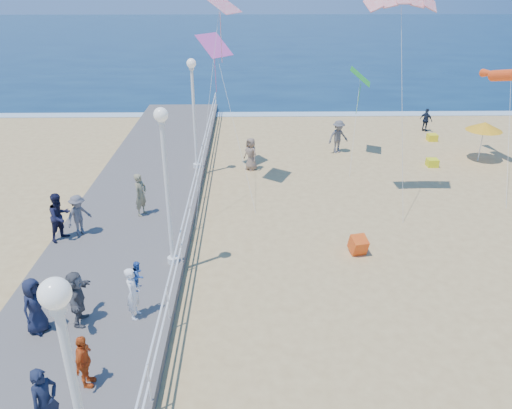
{
  "coord_description": "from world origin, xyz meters",
  "views": [
    {
      "loc": [
        -2.79,
        -14.49,
        9.36
      ],
      "look_at": [
        -2.5,
        2.0,
        1.6
      ],
      "focal_mm": 35.0,
      "sensor_mm": 36.0,
      "label": 1
    }
  ],
  "objects_px": {
    "beach_walker_b": "(426,120)",
    "beach_chair_right": "(432,163)",
    "beach_walker_c": "(251,154)",
    "woman_holding_toddler": "(133,293)",
    "spectator_0": "(45,402)",
    "lamp_post_near": "(76,396)",
    "spectator_6": "(141,195)",
    "beach_chair_left": "(432,137)",
    "spectator_7": "(60,217)",
    "spectator_4": "(35,306)",
    "spectator_3": "(84,362)",
    "beach_umbrella": "(485,126)",
    "box_kite": "(358,246)",
    "spectator_5": "(77,298)",
    "beach_walker_a": "(338,137)",
    "lamp_post_mid": "(166,173)",
    "toddler_held": "(138,275)",
    "lamp_post_far": "(193,103)"
  },
  "relations": [
    {
      "from": "beach_chair_left",
      "to": "toddler_held",
      "type": "bearing_deg",
      "value": -129.83
    },
    {
      "from": "beach_chair_left",
      "to": "spectator_7",
      "type": "bearing_deg",
      "value": -144.96
    },
    {
      "from": "beach_walker_b",
      "to": "beach_walker_c",
      "type": "distance_m",
      "value": 13.01
    },
    {
      "from": "beach_walker_b",
      "to": "beach_chair_right",
      "type": "height_order",
      "value": "beach_walker_b"
    },
    {
      "from": "beach_walker_a",
      "to": "box_kite",
      "type": "height_order",
      "value": "beach_walker_a"
    },
    {
      "from": "spectator_0",
      "to": "beach_chair_right",
      "type": "xyz_separation_m",
      "value": [
        13.94,
        16.81,
        -1.05
      ]
    },
    {
      "from": "beach_umbrella",
      "to": "spectator_3",
      "type": "bearing_deg",
      "value": -135.09
    },
    {
      "from": "lamp_post_mid",
      "to": "beach_chair_right",
      "type": "distance_m",
      "value": 16.2
    },
    {
      "from": "beach_walker_b",
      "to": "beach_walker_c",
      "type": "relative_size",
      "value": 0.87
    },
    {
      "from": "beach_chair_left",
      "to": "box_kite",
      "type": "bearing_deg",
      "value": -118.59
    },
    {
      "from": "beach_walker_b",
      "to": "spectator_7",
      "type": "bearing_deg",
      "value": 88.86
    },
    {
      "from": "box_kite",
      "to": "beach_umbrella",
      "type": "relative_size",
      "value": 0.28
    },
    {
      "from": "beach_chair_left",
      "to": "woman_holding_toddler",
      "type": "bearing_deg",
      "value": -129.87
    },
    {
      "from": "spectator_5",
      "to": "beach_walker_b",
      "type": "height_order",
      "value": "spectator_5"
    },
    {
      "from": "spectator_4",
      "to": "lamp_post_far",
      "type": "bearing_deg",
      "value": 9.99
    },
    {
      "from": "woman_holding_toddler",
      "to": "spectator_0",
      "type": "xyz_separation_m",
      "value": [
        -1.01,
        -3.92,
        0.06
      ]
    },
    {
      "from": "spectator_0",
      "to": "spectator_3",
      "type": "relative_size",
      "value": 1.2
    },
    {
      "from": "lamp_post_mid",
      "to": "beach_chair_left",
      "type": "xyz_separation_m",
      "value": [
        13.74,
        14.35,
        -3.46
      ]
    },
    {
      "from": "spectator_6",
      "to": "beach_chair_right",
      "type": "relative_size",
      "value": 3.19
    },
    {
      "from": "beach_walker_b",
      "to": "beach_chair_right",
      "type": "relative_size",
      "value": 2.67
    },
    {
      "from": "lamp_post_mid",
      "to": "woman_holding_toddler",
      "type": "xyz_separation_m",
      "value": [
        -0.66,
        -2.9,
        -2.47
      ]
    },
    {
      "from": "lamp_post_mid",
      "to": "beach_chair_left",
      "type": "distance_m",
      "value": 20.17
    },
    {
      "from": "beach_walker_c",
      "to": "beach_chair_right",
      "type": "relative_size",
      "value": 3.06
    },
    {
      "from": "beach_chair_left",
      "to": "beach_chair_right",
      "type": "height_order",
      "value": "same"
    },
    {
      "from": "spectator_6",
      "to": "beach_chair_left",
      "type": "xyz_separation_m",
      "value": [
        15.46,
        10.66,
        -1.08
      ]
    },
    {
      "from": "spectator_6",
      "to": "spectator_0",
      "type": "bearing_deg",
      "value": -156.87
    },
    {
      "from": "lamp_post_far",
      "to": "box_kite",
      "type": "bearing_deg",
      "value": -50.28
    },
    {
      "from": "lamp_post_far",
      "to": "beach_umbrella",
      "type": "xyz_separation_m",
      "value": [
        15.07,
        1.83,
        -1.75
      ]
    },
    {
      "from": "beach_umbrella",
      "to": "beach_chair_right",
      "type": "height_order",
      "value": "beach_umbrella"
    },
    {
      "from": "beach_walker_a",
      "to": "beach_chair_left",
      "type": "xyz_separation_m",
      "value": [
        6.11,
        2.07,
        -0.73
      ]
    },
    {
      "from": "beach_walker_c",
      "to": "box_kite",
      "type": "height_order",
      "value": "beach_walker_c"
    },
    {
      "from": "lamp_post_far",
      "to": "beach_walker_c",
      "type": "xyz_separation_m",
      "value": [
        2.72,
        0.69,
        -2.82
      ]
    },
    {
      "from": "lamp_post_far",
      "to": "beach_chair_right",
      "type": "xyz_separation_m",
      "value": [
        12.27,
        0.99,
        -3.46
      ]
    },
    {
      "from": "toddler_held",
      "to": "box_kite",
      "type": "xyz_separation_m",
      "value": [
        7.05,
        3.88,
        -1.39
      ]
    },
    {
      "from": "spectator_4",
      "to": "spectator_0",
      "type": "bearing_deg",
      "value": -131.54
    },
    {
      "from": "lamp_post_near",
      "to": "beach_walker_b",
      "type": "distance_m",
      "value": 29.02
    },
    {
      "from": "toddler_held",
      "to": "beach_walker_b",
      "type": "relative_size",
      "value": 0.59
    },
    {
      "from": "spectator_0",
      "to": "beach_umbrella",
      "type": "distance_m",
      "value": 24.33
    },
    {
      "from": "box_kite",
      "to": "beach_chair_left",
      "type": "height_order",
      "value": "box_kite"
    },
    {
      "from": "spectator_3",
      "to": "beach_umbrella",
      "type": "xyz_separation_m",
      "value": [
        16.36,
        16.31,
        0.8
      ]
    },
    {
      "from": "spectator_5",
      "to": "beach_chair_right",
      "type": "relative_size",
      "value": 2.96
    },
    {
      "from": "beach_chair_right",
      "to": "woman_holding_toddler",
      "type": "bearing_deg",
      "value": -135.09
    },
    {
      "from": "woman_holding_toddler",
      "to": "spectator_6",
      "type": "xyz_separation_m",
      "value": [
        -1.05,
        6.59,
        0.08
      ]
    },
    {
      "from": "lamp_post_mid",
      "to": "beach_walker_a",
      "type": "height_order",
      "value": "lamp_post_mid"
    },
    {
      "from": "beach_chair_left",
      "to": "beach_chair_right",
      "type": "distance_m",
      "value": 4.6
    },
    {
      "from": "spectator_5",
      "to": "woman_holding_toddler",
      "type": "bearing_deg",
      "value": -85.98
    },
    {
      "from": "lamp_post_near",
      "to": "beach_walker_c",
      "type": "distance_m",
      "value": 19.1
    },
    {
      "from": "spectator_0",
      "to": "beach_walker_a",
      "type": "xyz_separation_m",
      "value": [
        9.31,
        19.1,
        -0.32
      ]
    },
    {
      "from": "lamp_post_near",
      "to": "beach_chair_right",
      "type": "relative_size",
      "value": 9.67
    },
    {
      "from": "beach_umbrella",
      "to": "lamp_post_mid",
      "type": "bearing_deg",
      "value": -144.31
    }
  ]
}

